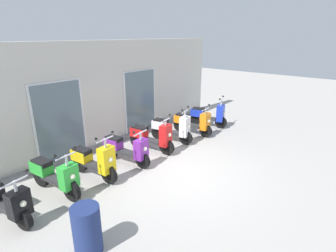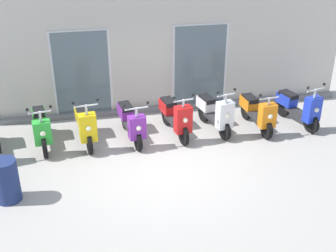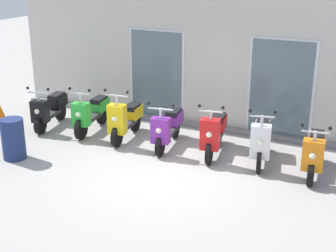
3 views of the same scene
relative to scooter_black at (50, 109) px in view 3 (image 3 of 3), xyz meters
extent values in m
plane|color=#A8A39E|center=(3.67, -1.29, -0.45)|extent=(40.00, 40.00, 0.00)
cube|color=beige|center=(3.67, 1.76, 1.20)|extent=(11.02, 0.30, 3.31)
cube|color=slate|center=(3.67, 1.51, -0.39)|extent=(11.02, 0.20, 0.12)
cube|color=silver|center=(2.12, 1.59, 0.70)|extent=(1.49, 0.04, 2.30)
cube|color=slate|center=(2.12, 1.57, 0.70)|extent=(1.37, 0.02, 2.22)
cube|color=silver|center=(5.22, 1.59, 0.70)|extent=(1.49, 0.04, 2.30)
cube|color=slate|center=(5.22, 1.57, 0.70)|extent=(1.37, 0.02, 2.22)
cylinder|color=black|center=(0.11, -0.51, -0.23)|extent=(0.20, 0.45, 0.44)
cylinder|color=black|center=(-0.11, 0.53, -0.23)|extent=(0.20, 0.45, 0.44)
cube|color=#2D2D30|center=(0.00, 0.01, -0.13)|extent=(0.39, 0.70, 0.09)
cube|color=black|center=(0.10, -0.47, 0.09)|extent=(0.42, 0.31, 0.52)
sphere|color=#F2EFCC|center=(0.12, -0.60, 0.13)|extent=(0.12, 0.12, 0.12)
cube|color=black|center=(-0.09, 0.43, 0.08)|extent=(0.40, 0.57, 0.28)
cube|color=black|center=(-0.08, 0.39, 0.22)|extent=(0.35, 0.52, 0.11)
cylinder|color=silver|center=(0.10, -0.47, 0.45)|extent=(0.06, 0.06, 0.23)
cylinder|color=silver|center=(0.10, -0.47, 0.54)|extent=(0.51, 0.14, 0.04)
sphere|color=black|center=(0.35, -0.42, 0.64)|extent=(0.07, 0.07, 0.07)
sphere|color=black|center=(-0.16, -0.53, 0.64)|extent=(0.07, 0.07, 0.07)
cylinder|color=black|center=(1.18, -0.39, -0.20)|extent=(0.16, 0.52, 0.51)
cylinder|color=black|center=(1.03, 0.73, -0.20)|extent=(0.16, 0.52, 0.51)
cube|color=#2D2D30|center=(1.10, 0.17, -0.10)|extent=(0.35, 0.72, 0.09)
cube|color=green|center=(1.17, -0.35, 0.13)|extent=(0.41, 0.29, 0.54)
sphere|color=#F2EFCC|center=(1.19, -0.48, 0.17)|extent=(0.12, 0.12, 0.12)
cube|color=green|center=(1.04, 0.63, 0.07)|extent=(0.37, 0.56, 0.28)
cube|color=black|center=(1.05, 0.59, 0.21)|extent=(0.32, 0.51, 0.11)
cylinder|color=silver|center=(1.17, -0.35, 0.51)|extent=(0.06, 0.06, 0.26)
cylinder|color=silver|center=(1.17, -0.35, 0.62)|extent=(0.48, 0.10, 0.04)
sphere|color=black|center=(1.41, -0.31, 0.72)|extent=(0.07, 0.07, 0.07)
sphere|color=black|center=(0.93, -0.38, 0.72)|extent=(0.07, 0.07, 0.07)
cylinder|color=black|center=(2.16, -0.43, -0.21)|extent=(0.15, 0.49, 0.48)
cylinder|color=black|center=(2.03, 0.63, -0.21)|extent=(0.15, 0.49, 0.48)
cube|color=#2D2D30|center=(2.09, 0.10, -0.11)|extent=(0.34, 0.68, 0.09)
cube|color=yellow|center=(2.15, -0.39, 0.17)|extent=(0.41, 0.28, 0.65)
sphere|color=#F2EFCC|center=(2.17, -0.52, 0.21)|extent=(0.12, 0.12, 0.12)
cube|color=yellow|center=(2.04, 0.53, 0.05)|extent=(0.36, 0.55, 0.28)
cube|color=black|center=(2.05, 0.49, 0.19)|extent=(0.32, 0.51, 0.11)
cylinder|color=silver|center=(2.15, -0.39, 0.60)|extent=(0.06, 0.06, 0.24)
cylinder|color=silver|center=(2.15, -0.39, 0.70)|extent=(0.52, 0.10, 0.04)
sphere|color=black|center=(2.41, -0.36, 0.80)|extent=(0.07, 0.07, 0.07)
sphere|color=black|center=(1.90, -0.42, 0.80)|extent=(0.07, 0.07, 0.07)
cylinder|color=black|center=(3.24, -0.49, -0.23)|extent=(0.16, 0.46, 0.45)
cylinder|color=black|center=(3.07, 0.65, -0.23)|extent=(0.16, 0.46, 0.45)
cube|color=#2D2D30|center=(3.16, 0.08, -0.13)|extent=(0.36, 0.74, 0.09)
cube|color=purple|center=(3.24, -0.45, 0.10)|extent=(0.41, 0.29, 0.54)
sphere|color=#F2EFCC|center=(3.26, -0.58, 0.14)|extent=(0.12, 0.12, 0.12)
cube|color=purple|center=(3.09, 0.55, 0.06)|extent=(0.37, 0.56, 0.28)
cube|color=black|center=(3.09, 0.51, 0.20)|extent=(0.33, 0.51, 0.11)
cylinder|color=silver|center=(3.24, -0.45, 0.47)|extent=(0.06, 0.06, 0.24)
cylinder|color=silver|center=(3.24, -0.45, 0.57)|extent=(0.53, 0.11, 0.04)
sphere|color=black|center=(3.50, -0.41, 0.67)|extent=(0.07, 0.07, 0.07)
sphere|color=black|center=(2.97, -0.49, 0.67)|extent=(0.07, 0.07, 0.07)
cylinder|color=black|center=(4.32, -0.43, -0.21)|extent=(0.17, 0.49, 0.49)
cylinder|color=black|center=(4.13, 0.67, -0.21)|extent=(0.17, 0.49, 0.49)
cube|color=#2D2D30|center=(4.22, 0.12, -0.11)|extent=(0.38, 0.73, 0.09)
cube|color=red|center=(4.31, -0.39, 0.17)|extent=(0.42, 0.30, 0.64)
sphere|color=#F2EFCC|center=(4.33, -0.52, 0.21)|extent=(0.12, 0.12, 0.12)
cube|color=red|center=(4.14, 0.57, 0.09)|extent=(0.38, 0.56, 0.28)
cube|color=black|center=(4.15, 0.53, 0.23)|extent=(0.34, 0.52, 0.11)
cylinder|color=silver|center=(4.31, -0.39, 0.57)|extent=(0.06, 0.06, 0.19)
cylinder|color=silver|center=(4.31, -0.39, 0.64)|extent=(0.46, 0.11, 0.04)
sphere|color=black|center=(4.54, -0.35, 0.74)|extent=(0.07, 0.07, 0.07)
sphere|color=black|center=(4.08, -0.43, 0.74)|extent=(0.07, 0.07, 0.07)
cylinder|color=black|center=(5.33, -0.39, -0.22)|extent=(0.18, 0.47, 0.46)
cylinder|color=black|center=(5.10, 0.65, -0.22)|extent=(0.18, 0.47, 0.46)
cube|color=#2D2D30|center=(5.21, 0.13, -0.12)|extent=(0.40, 0.70, 0.09)
cube|color=white|center=(5.32, -0.35, 0.17)|extent=(0.42, 0.32, 0.66)
sphere|color=#F2EFCC|center=(5.35, -0.48, 0.21)|extent=(0.12, 0.12, 0.12)
cube|color=white|center=(5.12, 0.55, 0.09)|extent=(0.41, 0.57, 0.28)
cube|color=black|center=(5.13, 0.51, 0.23)|extent=(0.36, 0.53, 0.11)
cylinder|color=silver|center=(5.32, -0.35, 0.59)|extent=(0.06, 0.06, 0.22)
cylinder|color=silver|center=(5.32, -0.35, 0.68)|extent=(0.45, 0.13, 0.04)
sphere|color=black|center=(5.54, -0.30, 0.78)|extent=(0.07, 0.07, 0.07)
sphere|color=black|center=(5.10, -0.40, 0.78)|extent=(0.07, 0.07, 0.07)
cylinder|color=black|center=(6.33, -0.53, -0.23)|extent=(0.15, 0.46, 0.45)
cylinder|color=black|center=(6.23, 0.58, -0.23)|extent=(0.15, 0.46, 0.45)
cube|color=#2D2D30|center=(6.28, 0.03, -0.13)|extent=(0.32, 0.71, 0.09)
cube|color=orange|center=(6.33, -0.49, 0.12)|extent=(0.40, 0.27, 0.58)
sphere|color=#F2EFCC|center=(6.34, -0.62, 0.16)|extent=(0.12, 0.12, 0.12)
cube|color=orange|center=(6.24, 0.48, 0.04)|extent=(0.35, 0.55, 0.28)
cube|color=black|center=(6.24, 0.44, 0.18)|extent=(0.30, 0.50, 0.11)
cylinder|color=silver|center=(6.33, -0.49, 0.49)|extent=(0.06, 0.06, 0.19)
cylinder|color=silver|center=(6.33, -0.49, 0.57)|extent=(0.48, 0.08, 0.04)
sphere|color=black|center=(6.57, -0.46, 0.67)|extent=(0.07, 0.07, 0.07)
sphere|color=black|center=(6.09, -0.51, 0.67)|extent=(0.07, 0.07, 0.07)
cone|color=orange|center=(-1.37, -0.27, -0.19)|extent=(0.32, 0.32, 0.52)
cylinder|color=navy|center=(0.58, -1.90, -0.02)|extent=(0.47, 0.47, 0.86)
camera|label=1|loc=(-1.30, -5.25, 3.03)|focal=28.55mm
camera|label=2|loc=(2.19, -9.30, 4.64)|focal=47.55mm
camera|label=3|loc=(7.40, -8.81, 3.52)|focal=51.30mm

